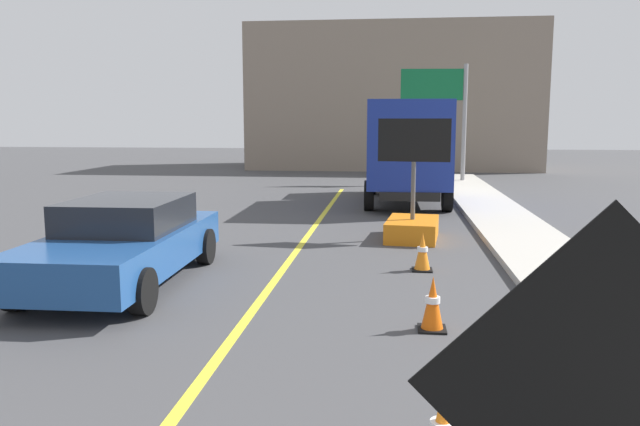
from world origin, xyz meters
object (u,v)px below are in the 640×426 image
object	(u,v)px
roadwork_sign	(601,400)
box_truck	(407,149)
arrow_board_trailer	(413,218)
highway_guide_sign	(446,102)
pickup_car	(124,241)
traffic_cone_far_lane	(422,252)
traffic_cone_mid_lane	(433,304)

from	to	relation	value
roadwork_sign	box_truck	world-z (taller)	box_truck
roadwork_sign	arrow_board_trailer	distance (m)	11.44
highway_guide_sign	pickup_car	bearing A→B (deg)	-110.63
roadwork_sign	box_truck	xyz separation A→B (m)	(-0.43, 17.62, 0.30)
box_truck	roadwork_sign	bearing A→B (deg)	-88.60
traffic_cone_far_lane	arrow_board_trailer	bearing A→B (deg)	91.58
roadwork_sign	pickup_car	world-z (taller)	roadwork_sign
pickup_car	traffic_cone_far_lane	size ratio (longest dim) A/B	6.93
highway_guide_sign	traffic_cone_mid_lane	distance (m)	19.53
pickup_car	highway_guide_sign	xyz separation A→B (m)	(6.56, 17.42, 2.73)
box_truck	pickup_car	size ratio (longest dim) A/B	1.38
roadwork_sign	highway_guide_sign	world-z (taller)	highway_guide_sign
highway_guide_sign	traffic_cone_far_lane	distance (m)	16.38
arrow_board_trailer	traffic_cone_mid_lane	xyz separation A→B (m)	(0.06, -6.24, -0.14)
box_truck	highway_guide_sign	xyz separation A→B (m)	(1.76, 6.74, 1.65)
highway_guide_sign	traffic_cone_far_lane	size ratio (longest dim) A/B	7.31
traffic_cone_mid_lane	traffic_cone_far_lane	distance (m)	3.22
arrow_board_trailer	traffic_cone_mid_lane	bearing A→B (deg)	-89.46
pickup_car	highway_guide_sign	bearing A→B (deg)	69.37
highway_guide_sign	traffic_cone_mid_lane	xyz separation A→B (m)	(-1.69, -19.22, -3.08)
box_truck	pickup_car	distance (m)	11.76
pickup_car	traffic_cone_far_lane	distance (m)	5.11
arrow_board_trailer	box_truck	size ratio (longest dim) A/B	0.41
roadwork_sign	pickup_car	xyz separation A→B (m)	(-5.23, 6.94, -0.77)
box_truck	traffic_cone_far_lane	world-z (taller)	box_truck
arrow_board_trailer	highway_guide_sign	distance (m)	13.42
traffic_cone_mid_lane	traffic_cone_far_lane	xyz separation A→B (m)	(0.02, 3.22, -0.01)
pickup_car	highway_guide_sign	size ratio (longest dim) A/B	0.95
traffic_cone_far_lane	roadwork_sign	bearing A→B (deg)	-87.73
box_truck	traffic_cone_far_lane	size ratio (longest dim) A/B	9.54
highway_guide_sign	traffic_cone_mid_lane	world-z (taller)	highway_guide_sign
roadwork_sign	highway_guide_sign	size ratio (longest dim) A/B	0.47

